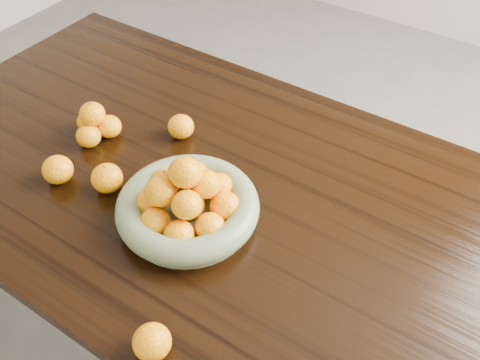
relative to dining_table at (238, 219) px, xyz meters
The scene contains 8 objects.
ground 0.66m from the dining_table, ahead, with size 5.00×5.00×0.00m, color #605E5A.
dining_table is the anchor object (origin of this frame).
fruit_bowl 0.20m from the dining_table, 113.98° to the right, with size 0.34×0.34×0.18m.
orange_pyramid 0.48m from the dining_table, behind, with size 0.13×0.13×0.11m.
loose_orange_0 0.35m from the dining_table, 150.29° to the right, with size 0.08×0.08×0.07m, color #F99F07.
loose_orange_1 0.48m from the dining_table, 153.06° to the right, with size 0.08×0.08×0.07m, color #F99F07.
loose_orange_2 0.47m from the dining_table, 77.18° to the right, with size 0.08×0.08×0.07m, color #F99F07.
loose_orange_3 0.31m from the dining_table, 158.17° to the left, with size 0.07×0.07×0.07m, color #F99F07.
Camera 1 is at (0.52, -0.77, 1.71)m, focal length 40.00 mm.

